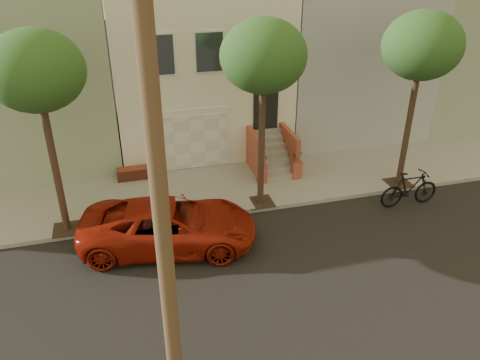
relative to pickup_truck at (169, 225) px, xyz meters
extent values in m
plane|color=black|center=(2.40, -2.36, -0.74)|extent=(90.00, 90.00, 0.00)
cube|color=gray|center=(2.40, 2.99, -0.66)|extent=(40.00, 3.70, 0.15)
cube|color=beige|center=(2.40, 8.84, 2.91)|extent=(7.00, 8.00, 7.00)
cube|color=gray|center=(-4.40, 8.84, 2.91)|extent=(6.50, 8.00, 7.00)
cube|color=gray|center=(9.20, 8.84, 2.91)|extent=(6.50, 8.00, 7.00)
cube|color=gray|center=(15.70, 8.84, 2.91)|extent=(6.50, 8.00, 7.00)
cube|color=silver|center=(1.50, 4.86, 0.66)|extent=(3.20, 0.12, 2.50)
cube|color=silver|center=(1.50, 4.80, 0.56)|extent=(2.90, 0.06, 2.20)
cube|color=gray|center=(1.50, 2.99, -0.58)|extent=(3.20, 3.70, 0.02)
cube|color=brown|center=(-0.70, 4.54, -0.37)|extent=(1.40, 0.45, 0.44)
cube|color=black|center=(4.60, 4.81, 1.81)|extent=(1.00, 0.06, 2.00)
cube|color=#3F4751|center=(0.60, 4.81, 4.01)|extent=(1.00, 0.06, 1.40)
cube|color=silver|center=(0.60, 4.83, 4.01)|extent=(1.15, 0.05, 1.55)
cube|color=#3F4751|center=(2.40, 4.81, 4.01)|extent=(1.00, 0.06, 1.40)
cube|color=silver|center=(2.40, 4.83, 4.01)|extent=(1.15, 0.05, 1.55)
cube|color=#3F4751|center=(4.20, 4.81, 4.01)|extent=(1.00, 0.06, 1.40)
cube|color=silver|center=(4.20, 4.83, 4.01)|extent=(1.15, 0.05, 1.55)
cube|color=gray|center=(4.60, 3.02, -0.49)|extent=(1.20, 0.28, 0.20)
cube|color=gray|center=(4.60, 3.30, -0.29)|extent=(1.20, 0.28, 0.20)
cube|color=gray|center=(4.60, 3.58, -0.09)|extent=(1.20, 0.28, 0.20)
cube|color=gray|center=(4.60, 3.86, 0.11)|extent=(1.20, 0.28, 0.20)
cube|color=gray|center=(4.60, 4.14, 0.31)|extent=(1.20, 0.28, 0.20)
cube|color=gray|center=(4.60, 4.42, 0.51)|extent=(1.20, 0.28, 0.20)
cube|color=gray|center=(4.60, 4.70, 0.71)|extent=(1.20, 0.28, 0.20)
cube|color=#984331|center=(3.90, 3.86, 0.21)|extent=(0.18, 1.96, 1.60)
cube|color=#984331|center=(5.30, 3.86, 0.21)|extent=(0.18, 1.96, 1.60)
cube|color=#984331|center=(3.90, 2.98, -0.24)|extent=(0.35, 0.35, 0.70)
imported|color=#214B1A|center=(3.90, 2.98, 0.34)|extent=(0.40, 0.35, 0.45)
cube|color=#984331|center=(5.30, 2.98, -0.24)|extent=(0.35, 0.35, 0.70)
imported|color=#214B1A|center=(5.30, 2.98, 0.34)|extent=(0.41, 0.35, 0.45)
cube|color=#2D2116|center=(-3.10, 1.54, -0.58)|extent=(0.90, 0.90, 0.02)
cylinder|color=#322117|center=(-3.10, 1.54, 1.51)|extent=(0.22, 0.22, 4.20)
ellipsoid|color=#214B1A|center=(-3.10, 1.54, 4.56)|extent=(2.70, 2.57, 2.29)
cube|color=#2D2116|center=(3.40, 1.54, -0.58)|extent=(0.90, 0.90, 0.02)
cylinder|color=#322117|center=(3.40, 1.54, 1.51)|extent=(0.22, 0.22, 4.20)
ellipsoid|color=#214B1A|center=(3.40, 1.54, 4.56)|extent=(2.70, 2.57, 2.29)
cube|color=#2D2116|center=(8.90, 1.54, -0.58)|extent=(0.90, 0.90, 0.02)
cylinder|color=#322117|center=(8.90, 1.54, 1.51)|extent=(0.22, 0.22, 4.20)
ellipsoid|color=#214B1A|center=(8.90, 1.54, 4.56)|extent=(2.70, 2.57, 2.29)
cylinder|color=#4F3624|center=(-0.60, -5.56, 4.26)|extent=(0.30, 0.30, 10.00)
imported|color=maroon|center=(0.00, 0.00, 0.00)|extent=(5.69, 3.42, 1.48)
imported|color=black|center=(8.45, 0.23, -0.08)|extent=(2.20, 0.62, 1.32)
camera|label=1|loc=(-1.09, -12.31, 8.00)|focal=35.74mm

